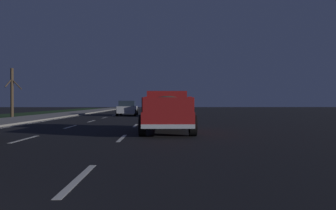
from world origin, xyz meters
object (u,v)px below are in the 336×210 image
object	(u,v)px
sedan_silver	(128,108)
bare_tree_far	(12,91)
pickup_truck	(167,110)
sedan_red	(163,108)

from	to	relation	value
sedan_silver	bare_tree_far	xyz separation A→B (m)	(-3.16, 10.51, 1.63)
pickup_truck	sedan_red	distance (m)	16.90
pickup_truck	sedan_red	xyz separation A→B (m)	(16.90, 0.01, -0.20)
pickup_truck	sedan_silver	bearing A→B (deg)	10.98
sedan_red	sedan_silver	bearing A→B (deg)	60.93
pickup_truck	bare_tree_far	distance (m)	21.26
pickup_truck	sedan_silver	size ratio (longest dim) A/B	1.23
sedan_red	bare_tree_far	world-z (taller)	bare_tree_far
pickup_truck	sedan_silver	world-z (taller)	pickup_truck
sedan_red	bare_tree_far	distance (m)	14.31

